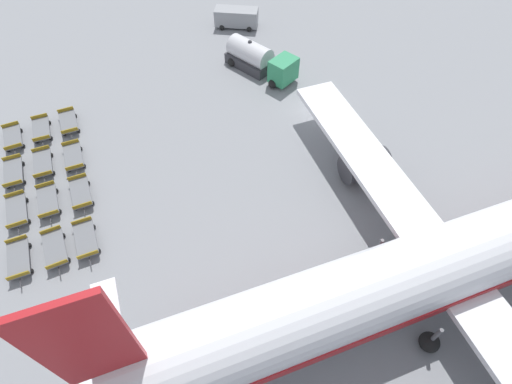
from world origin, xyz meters
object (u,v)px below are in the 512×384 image
Objects in this scene: fuel_tanker_primary at (258,59)px; baggage_dolly_row_mid_b_col_c at (81,193)px; baggage_dolly_row_near_col_d at (19,259)px; baggage_dolly_row_mid_a_col_d at (55,249)px; service_van at (236,17)px; baggage_dolly_row_mid_a_col_b at (43,163)px; baggage_dolly_row_mid_a_col_a at (41,129)px; baggage_dolly_row_mid_b_col_d at (86,239)px; baggage_dolly_row_mid_b_col_a at (69,122)px; airplane at (468,255)px; baggage_dolly_row_near_col_a at (13,138)px; baggage_dolly_row_mid_b_col_b at (73,157)px; baggage_dolly_row_mid_a_col_c at (48,201)px; baggage_dolly_row_near_col_b at (13,172)px; baggage_dolly_row_near_col_c at (17,211)px.

fuel_tanker_primary is 2.14× the size of baggage_dolly_row_mid_b_col_c.
baggage_dolly_row_near_col_d and baggage_dolly_row_mid_a_col_d have the same top height.
baggage_dolly_row_mid_a_col_b is (14.58, -22.93, -0.67)m from service_van.
baggage_dolly_row_mid_a_col_a is at bearing -86.64° from fuel_tanker_primary.
baggage_dolly_row_near_col_d is at bearing -92.70° from baggage_dolly_row_mid_b_col_d.
baggage_dolly_row_mid_b_col_a is (-13.21, 2.52, 0.00)m from baggage_dolly_row_mid_a_col_d.
airplane is 36.17m from service_van.
baggage_dolly_row_mid_a_col_d is at bearing -118.04° from airplane.
baggage_dolly_row_mid_b_col_b is at bearing 45.69° from baggage_dolly_row_near_col_a.
service_van reaches higher than baggage_dolly_row_mid_b_col_a.
baggage_dolly_row_near_col_d is at bearing -48.09° from baggage_dolly_row_mid_b_col_c.
baggage_dolly_row_near_col_d and baggage_dolly_row_mid_a_col_c have the same top height.
service_van is 1.36× the size of baggage_dolly_row_mid_a_col_b.
fuel_tanker_primary is 22.48m from baggage_dolly_row_mid_a_col_b.
baggage_dolly_row_mid_a_col_d is at bearing 0.62° from baggage_dolly_row_mid_a_col_c.
baggage_dolly_row_near_col_d is 1.00× the size of baggage_dolly_row_mid_a_col_a.
airplane is 29.30m from baggage_dolly_row_near_col_d.
baggage_dolly_row_mid_a_col_a is (-0.12, 2.38, 0.00)m from baggage_dolly_row_near_col_a.
baggage_dolly_row_near_col_d is (12.92, -0.17, 0.00)m from baggage_dolly_row_near_col_a.
baggage_dolly_row_mid_a_col_a is 4.36m from baggage_dolly_row_mid_a_col_b.
baggage_dolly_row_mid_a_col_d is 8.92m from baggage_dolly_row_mid_b_col_b.
baggage_dolly_row_mid_b_col_a is (-0.03, 2.34, 0.00)m from baggage_dolly_row_mid_a_col_a.
baggage_dolly_row_mid_b_col_b is at bearing -73.21° from fuel_tanker_primary.
airplane reaches higher than baggage_dolly_row_mid_a_col_b.
baggage_dolly_row_mid_a_col_a is (-25.85, -23.62, -3.11)m from airplane.
baggage_dolly_row_mid_a_col_a is at bearing 178.48° from baggage_dolly_row_mid_a_col_c.
baggage_dolly_row_mid_a_col_c is 0.99× the size of baggage_dolly_row_mid_a_col_d.
baggage_dolly_row_near_col_b and baggage_dolly_row_mid_b_col_a have the same top height.
baggage_dolly_row_near_col_d is (14.30, -24.06, -0.78)m from fuel_tanker_primary.
fuel_tanker_primary is 2.13× the size of baggage_dolly_row_near_col_a.
baggage_dolly_row_mid_b_col_c is 1.00× the size of baggage_dolly_row_mid_b_col_d.
baggage_dolly_row_mid_a_col_b is at bearing -179.83° from baggage_dolly_row_mid_a_col_c.
fuel_tanker_primary is at bearing 104.48° from baggage_dolly_row_mid_a_col_b.
service_van is 1.36× the size of baggage_dolly_row_mid_a_col_c.
baggage_dolly_row_near_col_d is 5.00m from baggage_dolly_row_mid_a_col_c.
baggage_dolly_row_near_col_a is at bearing -87.11° from baggage_dolly_row_mid_a_col_a.
baggage_dolly_row_mid_b_col_d is at bearing -120.15° from airplane.
baggage_dolly_row_mid_b_col_d is (13.25, 1.92, 0.00)m from baggage_dolly_row_mid_a_col_a.
baggage_dolly_row_mid_b_col_a is at bearing 179.02° from baggage_dolly_row_mid_b_col_c.
baggage_dolly_row_near_col_b and baggage_dolly_row_near_col_c have the same top height.
baggage_dolly_row_near_col_a is 4.72m from baggage_dolly_row_mid_b_col_a.
fuel_tanker_primary reaches higher than service_van.
baggage_dolly_row_mid_b_col_a and baggage_dolly_row_mid_b_col_d have the same top height.
baggage_dolly_row_mid_a_col_a and baggage_dolly_row_mid_b_col_c have the same top height.
service_van reaches higher than baggage_dolly_row_mid_a_col_d.
fuel_tanker_primary is at bearing 93.32° from baggage_dolly_row_near_col_a.
baggage_dolly_row_mid_a_col_d is at bearing -10.80° from baggage_dolly_row_mid_b_col_a.
baggage_dolly_row_near_col_d is at bearing -59.27° from fuel_tanker_primary.
baggage_dolly_row_near_col_b is (14.67, -25.20, -0.67)m from service_van.
baggage_dolly_row_mid_b_col_a is at bearing 178.19° from baggage_dolly_row_mid_b_col_d.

